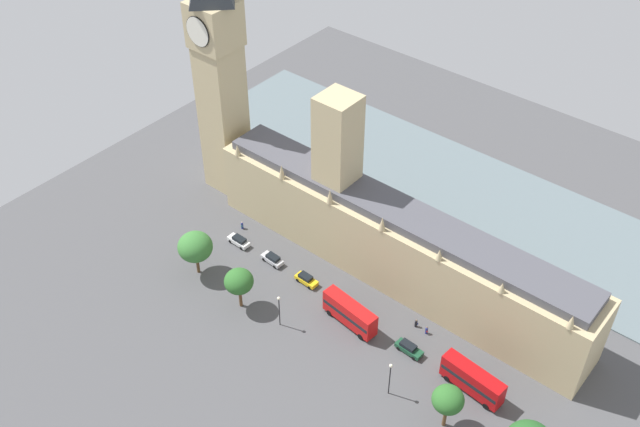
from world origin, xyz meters
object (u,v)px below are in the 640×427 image
Objects in this scene: clock_tower at (218,65)px; plane_tree_far_end at (239,281)px; pedestrian_by_river_gate at (242,225)px; plane_tree_slot_11 at (195,247)px; plane_tree_slot_12 at (448,400)px; parliament_building at (390,236)px; street_lamp_slot_13 at (390,374)px; car_white_near_tower at (239,241)px; car_yellow_cab_leading at (306,279)px; pedestrian_under_trees at (416,323)px; double_decker_bus_midblock at (350,313)px; street_lamp_slot_14 at (279,306)px; car_silver_trailing at (272,259)px; double_decker_bus_opposite_hall at (472,380)px; car_dark_green_kerbside at (409,348)px; pedestrian_corner at (427,330)px.

clock_tower is 41.61m from plane_tree_far_end.
pedestrian_by_river_gate is 0.19× the size of plane_tree_slot_11.
plane_tree_slot_11 reaches higher than plane_tree_slot_12.
parliament_building is 27.37m from street_lamp_slot_13.
car_yellow_cab_leading is (-0.34, 16.49, -0.00)m from car_white_near_tower.
pedestrian_under_trees is at bearing -162.77° from street_lamp_slot_13.
plane_tree_slot_11 is (7.74, -28.79, 3.56)m from double_decker_bus_midblock.
double_decker_bus_midblock is at bearing -119.08° from street_lamp_slot_13.
plane_tree_far_end is at bearing -73.92° from pedestrian_under_trees.
street_lamp_slot_13 is (22.40, 56.85, -22.79)m from clock_tower.
plane_tree_slot_11 is 19.97m from street_lamp_slot_14.
car_silver_trailing is at bearing 140.08° from plane_tree_slot_11.
clock_tower reaches higher than plane_tree_far_end.
street_lamp_slot_14 is at bearing 97.34° from plane_tree_far_end.
car_yellow_cab_leading is at bearing -87.30° from double_decker_bus_opposite_hall.
double_decker_bus_opposite_hall is 52.58m from plane_tree_slot_11.
pedestrian_under_trees is (-6.58, 9.06, -1.90)m from double_decker_bus_midblock.
street_lamp_slot_13 is 1.04× the size of street_lamp_slot_14.
parliament_building reaches higher than car_yellow_cab_leading.
plane_tree_far_end is at bearing -87.23° from plane_tree_slot_12.
double_decker_bus_midblock reaches higher than pedestrian_under_trees.
car_dark_green_kerbside is 3.07× the size of pedestrian_corner.
plane_tree_slot_11 is at bearing 74.60° from pedestrian_by_river_gate.
car_white_near_tower is (12.15, -25.79, -7.56)m from parliament_building.
parliament_building reaches higher than plane_tree_slot_12.
car_white_near_tower is at bearing -103.14° from street_lamp_slot_13.
street_lamp_slot_14 is (22.18, -6.31, -3.81)m from parliament_building.
double_decker_bus_opposite_hall is at bearing 99.74° from plane_tree_slot_11.
parliament_building is at bearing -53.13° from car_silver_trailing.
street_lamp_slot_13 reaches higher than double_decker_bus_midblock.
pedestrian_by_river_gate is 1.02× the size of pedestrian_under_trees.
clock_tower reaches higher than street_lamp_slot_14.
pedestrian_under_trees is at bearing -155.57° from car_dark_green_kerbside.
car_white_near_tower is at bearing -86.12° from double_decker_bus_opposite_hall.
plane_tree_far_end is (11.45, 3.07, 5.01)m from car_silver_trailing.
car_white_near_tower is 16.63m from plane_tree_far_end.
car_yellow_cab_leading is at bearing -38.21° from parliament_building.
double_decker_bus_midblock is at bearing -68.43° from pedestrian_under_trees.
plane_tree_slot_11 is (9.04, -39.99, 5.30)m from car_dark_green_kerbside.
plane_tree_slot_12 is at bearing 31.76° from pedestrian_under_trees.
plane_tree_far_end reaches higher than car_silver_trailing.
street_lamp_slot_14 is (8.87, -31.79, 2.00)m from double_decker_bus_opposite_hall.
clock_tower is 43.14m from car_yellow_cab_leading.
parliament_building is 1.39× the size of clock_tower.
car_silver_trailing is 43.06m from double_decker_bus_opposite_hall.
pedestrian_by_river_gate is 40.15m from pedestrian_under_trees.
car_white_near_tower is 11.36m from plane_tree_slot_11.
plane_tree_far_end is at bearing -31.87° from parliament_building.
car_yellow_cab_leading is 21.30m from pedestrian_under_trees.
car_silver_trailing is 0.56× the size of plane_tree_far_end.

